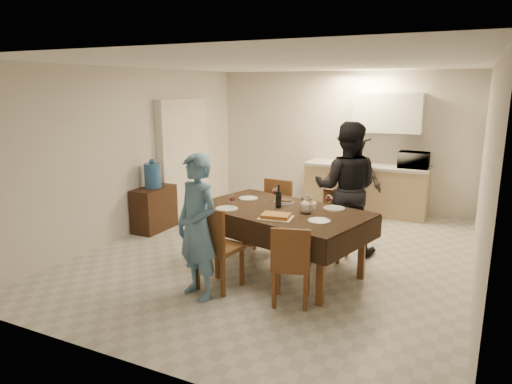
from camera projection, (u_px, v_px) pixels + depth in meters
floor at (279, 253)px, 6.50m from camera, size 5.00×6.00×0.02m
ceiling at (282, 64)px, 5.91m from camera, size 5.00×6.00×0.02m
wall_back at (340, 140)px, 8.84m from camera, size 5.00×0.02×2.60m
wall_front at (133, 220)px, 3.57m from camera, size 5.00×0.02×2.60m
wall_left at (136, 152)px, 7.26m from camera, size 0.02×6.00×2.60m
wall_right at (485, 179)px, 5.15m from camera, size 0.02×6.00×2.60m
stub_partition at (184, 157)px, 8.34m from camera, size 0.15×1.40×2.10m
kitchen_base_cabinet at (365, 190)px, 8.50m from camera, size 2.20×0.60×0.86m
kitchen_worktop at (367, 166)px, 8.40m from camera, size 2.24×0.64×0.05m
upper_cabinet at (388, 113)px, 8.17m from camera, size 1.20×0.34×0.70m
dining_table at (281, 212)px, 5.69m from camera, size 2.36×1.73×0.82m
chair_near_left at (215, 240)px, 5.18m from camera, size 0.52×0.52×0.55m
chair_near_right at (289, 258)px, 4.82m from camera, size 0.50×0.51×0.49m
chair_far_left at (269, 210)px, 6.50m from camera, size 0.47×0.47×0.53m
chair_far_right at (330, 220)px, 6.13m from camera, size 0.45×0.45×0.50m
console at (154, 209)px, 7.48m from camera, size 0.38×0.77×0.71m
water_jug at (153, 176)px, 7.35m from camera, size 0.27×0.27×0.40m
wine_bottle at (279, 196)px, 5.71m from camera, size 0.07×0.07×0.30m
water_pitcher at (306, 205)px, 5.47m from camera, size 0.13×0.13×0.20m
savoury_tart at (276, 216)px, 5.30m from camera, size 0.41×0.33×0.05m
salad_bowl at (308, 205)px, 5.70m from camera, size 0.20×0.20×0.08m
mushroom_dish at (285, 202)px, 5.94m from camera, size 0.21×0.21×0.04m
wine_glass_a at (232, 201)px, 5.67m from camera, size 0.08×0.08×0.19m
wine_glass_b at (329, 202)px, 5.65m from camera, size 0.09×0.09×0.19m
wine_glass_c at (275, 194)px, 6.01m from camera, size 0.09×0.09×0.20m
plate_near_left at (227, 209)px, 5.67m from camera, size 0.27×0.27×0.02m
plate_near_right at (319, 221)px, 5.16m from camera, size 0.26×0.26×0.01m
plate_far_left at (248, 198)px, 6.20m from camera, size 0.26×0.26×0.01m
plate_far_right at (334, 208)px, 5.69m from camera, size 0.27×0.27×0.02m
microwave at (414, 160)px, 8.01m from camera, size 0.51×0.35×0.28m
person_near at (197, 227)px, 4.99m from camera, size 0.69×0.57×1.63m
person_far at (346, 188)px, 6.35m from camera, size 1.01×0.85×1.86m
person_kitchen at (352, 173)px, 8.08m from camera, size 1.05×0.60×1.63m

